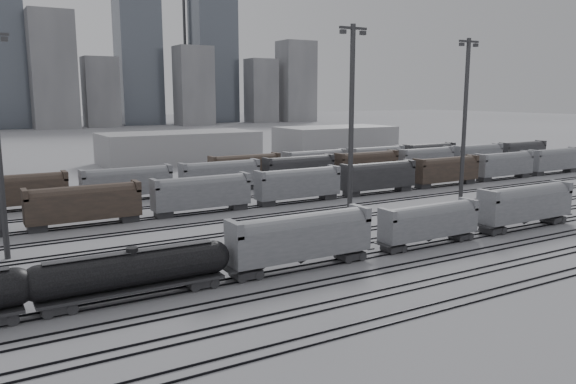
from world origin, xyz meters
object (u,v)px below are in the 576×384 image
tank_car_b (133,271)px  hopper_car_c (526,203)px  hopper_car_b (429,221)px  hopper_car_a (301,236)px  light_mast_c (351,121)px

tank_car_b → hopper_car_c: bearing=0.0°
tank_car_b → hopper_car_b: 34.98m
hopper_car_c → hopper_car_a: bearing=180.0°
tank_car_b → hopper_car_b: size_ratio=1.33×
hopper_car_b → hopper_car_c: hopper_car_c is taller
hopper_car_c → light_mast_c: size_ratio=0.58×
tank_car_b → hopper_car_b: bearing=0.0°
tank_car_b → light_mast_c: light_mast_c is taller
tank_car_b → hopper_car_a: size_ratio=1.15×
hopper_car_b → light_mast_c: size_ratio=0.51×
tank_car_b → light_mast_c: size_ratio=0.68×
tank_car_b → light_mast_c: bearing=22.0°
hopper_car_c → light_mast_c: (-19.04, 13.46, 10.73)m
hopper_car_a → hopper_car_b: size_ratio=1.16×
hopper_car_b → light_mast_c: bearing=96.9°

